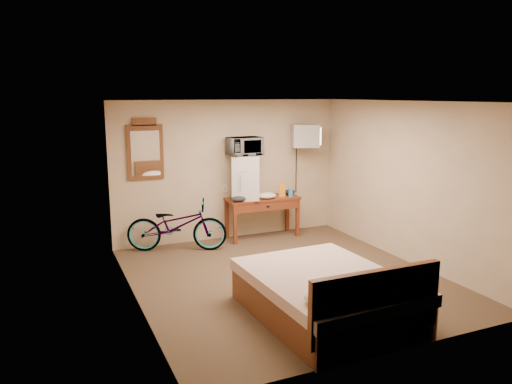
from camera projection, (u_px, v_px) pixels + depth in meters
room at (286, 193)px, 6.92m from camera, size 4.60×4.64×2.50m
desk at (263, 204)px, 9.06m from camera, size 1.35×0.54×0.75m
mini_fridge at (245, 177)px, 8.86m from camera, size 0.60×0.59×0.79m
microwave at (245, 146)px, 8.75m from camera, size 0.60×0.43×0.32m
snack_bag at (282, 191)px, 9.12m from camera, size 0.12×0.09×0.22m
blue_cup at (291, 192)px, 9.17m from camera, size 0.09×0.09×0.15m
cloth_cream at (267, 196)px, 8.96m from camera, size 0.35×0.27×0.11m
cloth_dark_a at (238, 199)px, 8.69m from camera, size 0.27×0.20×0.10m
cloth_dark_b at (290, 192)px, 9.30m from camera, size 0.22×0.18×0.10m
crt_television at (305, 136)px, 9.17m from camera, size 0.58×0.64×0.42m
wall_mirror at (145, 150)px, 8.30m from camera, size 0.61×0.04×1.03m
bicycle at (177, 225)px, 8.36m from camera, size 1.76×1.14×0.88m
bed at (328, 295)px, 5.82m from camera, size 1.64×2.13×0.90m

